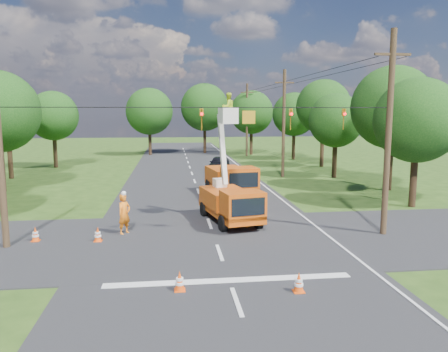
{
  "coord_description": "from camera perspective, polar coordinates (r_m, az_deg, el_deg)",
  "views": [
    {
      "loc": [
        -2.01,
        -18.15,
        6.08
      ],
      "look_at": [
        0.86,
        5.45,
        2.6
      ],
      "focal_mm": 35.0,
      "sensor_mm": 36.0,
      "label": 1
    }
  ],
  "objects": [
    {
      "name": "road_cross",
      "position": [
        21.14,
        -1.19,
        -8.38
      ],
      "size": [
        56.0,
        10.0,
        0.07
      ],
      "primitive_type": "cube",
      "color": "black",
      "rests_on": "ground"
    },
    {
      "name": "tree_far_c",
      "position": [
        63.21,
        3.61,
        8.29
      ],
      "size": [
        6.2,
        6.2,
        9.18
      ],
      "color": "#382616",
      "rests_on": "ground"
    },
    {
      "name": "traffic_cone_0",
      "position": [
        15.4,
        -5.81,
        -13.52
      ],
      "size": [
        0.38,
        0.38,
        0.71
      ],
      "color": "#F34D0C",
      "rests_on": "ground"
    },
    {
      "name": "tree_far_a",
      "position": [
        63.22,
        -9.73,
        8.3
      ],
      "size": [
        6.6,
        6.6,
        9.5
      ],
      "color": "#382616",
      "rests_on": "ground"
    },
    {
      "name": "ground_worker",
      "position": [
        22.49,
        -12.89,
        -4.87
      ],
      "size": [
        0.86,
        0.89,
        2.05
      ],
      "primitive_type": "imported",
      "rotation": [
        0.0,
        0.0,
        0.86
      ],
      "color": "orange",
      "rests_on": "ground"
    },
    {
      "name": "tree_right_c",
      "position": [
        42.01,
        14.42,
        7.02
      ],
      "size": [
        5.0,
        5.0,
        7.83
      ],
      "color": "#382616",
      "rests_on": "ground"
    },
    {
      "name": "pole_right_near",
      "position": [
        22.75,
        20.69,
        5.34
      ],
      "size": [
        1.8,
        0.3,
        10.0
      ],
      "color": "#4C3823",
      "rests_on": "ground"
    },
    {
      "name": "traffic_cone_2",
      "position": [
        25.68,
        2.68,
        -4.56
      ],
      "size": [
        0.38,
        0.38,
        0.71
      ],
      "color": "#F34D0C",
      "rests_on": "ground"
    },
    {
      "name": "traffic_cone_1",
      "position": [
        15.43,
        9.74,
        -13.56
      ],
      "size": [
        0.38,
        0.38,
        0.71
      ],
      "color": "#F34D0C",
      "rests_on": "ground"
    },
    {
      "name": "traffic_cone_4",
      "position": [
        21.62,
        -16.16,
        -7.36
      ],
      "size": [
        0.38,
        0.38,
        0.71
      ],
      "color": "#F34D0C",
      "rests_on": "ground"
    },
    {
      "name": "second_truck",
      "position": [
        31.7,
        0.93,
        -0.47
      ],
      "size": [
        3.31,
        6.61,
        2.37
      ],
      "rotation": [
        0.0,
        0.0,
        0.16
      ],
      "color": "#C7500E",
      "rests_on": "ground"
    },
    {
      "name": "tree_right_e",
      "position": [
        57.37,
        9.16,
        7.95
      ],
      "size": [
        5.6,
        5.6,
        8.63
      ],
      "color": "#382616",
      "rests_on": "ground"
    },
    {
      "name": "tree_left_f",
      "position": [
        51.76,
        -21.41,
        7.32
      ],
      "size": [
        5.4,
        5.4,
        8.4
      ],
      "color": "#382616",
      "rests_on": "ground"
    },
    {
      "name": "ground",
      "position": [
        38.69,
        -3.86,
        -0.74
      ],
      "size": [
        140.0,
        140.0,
        0.0
      ],
      "primitive_type": "plane",
      "color": "#264314",
      "rests_on": "ground"
    },
    {
      "name": "tree_far_b",
      "position": [
        65.35,
        -2.55,
        8.95
      ],
      "size": [
        7.0,
        7.0,
        10.32
      ],
      "color": "#382616",
      "rests_on": "ground"
    },
    {
      "name": "traffic_cone_5",
      "position": [
        22.64,
        -23.41,
        -7.01
      ],
      "size": [
        0.38,
        0.38,
        0.71
      ],
      "color": "#F34D0C",
      "rests_on": "ground"
    },
    {
      "name": "tree_left_e",
      "position": [
        44.67,
        -26.53,
        7.99
      ],
      "size": [
        5.8,
        5.8,
        9.41
      ],
      "color": "#382616",
      "rests_on": "ground"
    },
    {
      "name": "stop_bar",
      "position": [
        16.26,
        0.7,
        -13.62
      ],
      "size": [
        9.0,
        0.45,
        0.02
      ],
      "primitive_type": "cube",
      "color": "silver",
      "rests_on": "ground"
    },
    {
      "name": "signal_span",
      "position": [
        20.59,
        4.99,
        7.74
      ],
      "size": [
        18.0,
        0.29,
        1.07
      ],
      "color": "black",
      "rests_on": "ground"
    },
    {
      "name": "tree_right_a",
      "position": [
        30.41,
        23.92,
        6.64
      ],
      "size": [
        5.4,
        5.4,
        8.28
      ],
      "color": "#382616",
      "rests_on": "ground"
    },
    {
      "name": "tree_right_d",
      "position": [
        50.06,
        12.85,
        8.8
      ],
      "size": [
        6.0,
        6.0,
        9.7
      ],
      "color": "#382616",
      "rests_on": "ground"
    },
    {
      "name": "pole_right_mid",
      "position": [
        41.52,
        7.8,
        6.9
      ],
      "size": [
        1.8,
        0.3,
        10.0
      ],
      "color": "#4C3823",
      "rests_on": "ground"
    },
    {
      "name": "distant_car",
      "position": [
        45.8,
        -0.65,
        1.66
      ],
      "size": [
        2.98,
        4.84,
        1.54
      ],
      "primitive_type": "imported",
      "rotation": [
        0.0,
        0.0,
        -0.28
      ],
      "color": "black",
      "rests_on": "ground"
    },
    {
      "name": "pole_right_far",
      "position": [
        61.07,
        3.02,
        7.4
      ],
      "size": [
        1.8,
        0.3,
        10.0
      ],
      "color": "#4C3823",
      "rests_on": "ground"
    },
    {
      "name": "bucket_truck",
      "position": [
        24.05,
        0.87,
        -2.63
      ],
      "size": [
        3.13,
        5.87,
        7.14
      ],
      "rotation": [
        0.0,
        0.0,
        0.2
      ],
      "color": "#C7500E",
      "rests_on": "ground"
    },
    {
      "name": "road_main",
      "position": [
        38.69,
        -3.86,
        -0.74
      ],
      "size": [
        12.0,
        100.0,
        0.06
      ],
      "primitive_type": "cube",
      "color": "black",
      "rests_on": "ground"
    },
    {
      "name": "tree_right_b",
      "position": [
        36.38,
        21.19,
        8.33
      ],
      "size": [
        6.4,
        6.4,
        9.65
      ],
      "color": "#382616",
      "rests_on": "ground"
    },
    {
      "name": "traffic_cone_7",
      "position": [
        36.47,
        2.82,
        -0.71
      ],
      "size": [
        0.38,
        0.38,
        0.71
      ],
      "color": "#F34D0C",
      "rests_on": "ground"
    },
    {
      "name": "edge_line",
      "position": [
        39.38,
        4.31,
        -0.58
      ],
      "size": [
        0.12,
        90.0,
        0.02
      ],
      "primitive_type": "cube",
      "color": "silver",
      "rests_on": "ground"
    },
    {
      "name": "traffic_cone_3",
      "position": [
        29.06,
        0.41,
        -3.03
      ],
      "size": [
        0.38,
        0.38,
        0.71
      ],
      "color": "#F34D0C",
      "rests_on": "ground"
    }
  ]
}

